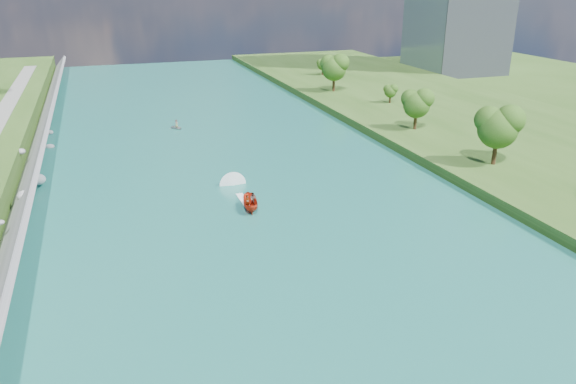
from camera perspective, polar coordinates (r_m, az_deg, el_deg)
name	(u,v)px	position (r m, az deg, el deg)	size (l,w,h in m)	color
ground	(291,260)	(55.61, 0.27, -6.91)	(260.00, 260.00, 0.00)	#2D5119
river_water	(241,191)	(73.12, -4.84, 0.13)	(55.00, 240.00, 0.10)	#1B6657
berm_east	(549,150)	(96.67, 24.97, 3.88)	(44.00, 240.00, 1.50)	#2D5119
riprap_bank	(22,203)	(71.16, -25.43, -1.03)	(4.10, 236.00, 4.17)	slate
trees_east	(506,125)	(86.81, 21.23, 6.36)	(16.00, 138.72, 10.86)	#214C14
motorboat	(247,200)	(67.98, -4.15, -0.80)	(3.60, 19.08, 2.03)	#B5260E
raft	(177,127)	(104.86, -11.24, 6.53)	(2.92, 3.19, 1.62)	gray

